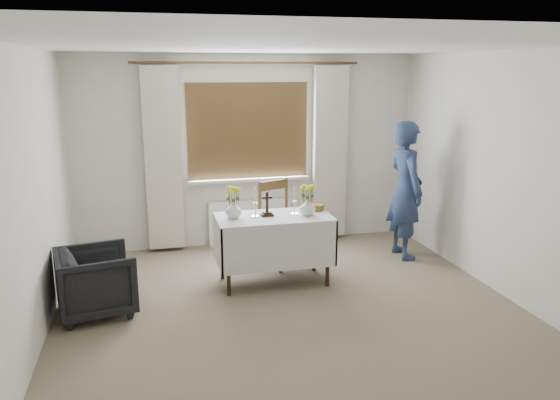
# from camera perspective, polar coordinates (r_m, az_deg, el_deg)

# --- Properties ---
(ground) EXTENTS (5.00, 5.00, 0.00)m
(ground) POSITION_cam_1_polar(r_m,az_deg,el_deg) (5.23, 1.93, -12.65)
(ground) COLOR #84795B
(ground) RESTS_ON ground
(altar_table) EXTENTS (1.24, 0.64, 0.76)m
(altar_table) POSITION_cam_1_polar(r_m,az_deg,el_deg) (5.99, -0.64, -5.21)
(altar_table) COLOR white
(altar_table) RESTS_ON ground
(wooden_chair) EXTENTS (0.62, 0.62, 1.01)m
(wooden_chair) POSITION_cam_1_polar(r_m,az_deg,el_deg) (6.51, 0.36, -2.51)
(wooden_chair) COLOR brown
(wooden_chair) RESTS_ON ground
(armchair) EXTENTS (0.83, 0.81, 0.64)m
(armchair) POSITION_cam_1_polar(r_m,az_deg,el_deg) (5.58, -18.65, -8.08)
(armchair) COLOR black
(armchair) RESTS_ON ground
(person) EXTENTS (0.42, 0.63, 1.70)m
(person) POSITION_cam_1_polar(r_m,az_deg,el_deg) (6.89, 12.99, 1.01)
(person) COLOR navy
(person) RESTS_ON ground
(radiator) EXTENTS (1.10, 0.10, 0.60)m
(radiator) POSITION_cam_1_polar(r_m,az_deg,el_deg) (7.34, -3.16, -2.35)
(radiator) COLOR white
(radiator) RESTS_ON ground
(wooden_cross) EXTENTS (0.13, 0.10, 0.27)m
(wooden_cross) POSITION_cam_1_polar(r_m,az_deg,el_deg) (5.85, -1.37, -0.40)
(wooden_cross) COLOR black
(wooden_cross) RESTS_ON altar_table
(candlestick_left) EXTENTS (0.11, 0.11, 0.32)m
(candlestick_left) POSITION_cam_1_polar(r_m,az_deg,el_deg) (5.82, -2.62, -0.25)
(candlestick_left) COLOR white
(candlestick_left) RESTS_ON altar_table
(candlestick_right) EXTENTS (0.10, 0.10, 0.30)m
(candlestick_right) POSITION_cam_1_polar(r_m,az_deg,el_deg) (5.93, 1.52, -0.07)
(candlestick_right) COLOR white
(candlestick_right) RESTS_ON altar_table
(flower_vase_left) EXTENTS (0.23, 0.23, 0.18)m
(flower_vase_left) POSITION_cam_1_polar(r_m,az_deg,el_deg) (5.80, -4.89, -1.04)
(flower_vase_left) COLOR silver
(flower_vase_left) RESTS_ON altar_table
(flower_vase_right) EXTENTS (0.20, 0.20, 0.18)m
(flower_vase_right) POSITION_cam_1_polar(r_m,az_deg,el_deg) (5.90, 2.88, -0.74)
(flower_vase_right) COLOR silver
(flower_vase_right) RESTS_ON altar_table
(wicker_basket) EXTENTS (0.23, 0.23, 0.07)m
(wicker_basket) POSITION_cam_1_polar(r_m,az_deg,el_deg) (6.14, 3.78, -0.74)
(wicker_basket) COLOR brown
(wicker_basket) RESTS_ON altar_table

